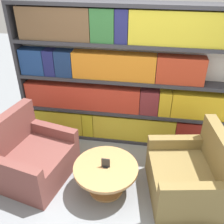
% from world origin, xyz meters
% --- Properties ---
extents(ground_plane, '(14.00, 14.00, 0.00)m').
position_xyz_m(ground_plane, '(0.00, 0.00, 0.00)').
color(ground_plane, gray).
extents(bookshelf, '(3.35, 0.30, 2.14)m').
position_xyz_m(bookshelf, '(-0.07, 1.31, 1.05)').
color(bookshelf, silver).
rests_on(bookshelf, ground_plane).
extents(armchair_left, '(1.03, 1.11, 0.91)m').
position_xyz_m(armchair_left, '(-1.18, 0.26, 0.30)').
color(armchair_left, brown).
rests_on(armchair_left, ground_plane).
extents(armchair_right, '(0.99, 1.08, 0.91)m').
position_xyz_m(armchair_right, '(0.88, 0.26, 0.30)').
color(armchair_right, olive).
rests_on(armchair_right, ground_plane).
extents(coffee_table, '(0.81, 0.81, 0.40)m').
position_xyz_m(coffee_table, '(-0.15, 0.16, 0.29)').
color(coffee_table, '#AD7F4C').
rests_on(coffee_table, ground_plane).
extents(table_sign, '(0.11, 0.06, 0.13)m').
position_xyz_m(table_sign, '(-0.15, 0.16, 0.45)').
color(table_sign, black).
rests_on(table_sign, coffee_table).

